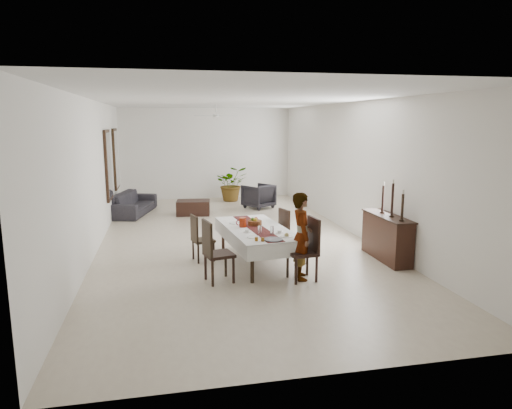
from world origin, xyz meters
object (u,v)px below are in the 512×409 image
dining_table_top (256,229)px  sideboard_body (387,238)px  red_pitcher (243,222)px  woman (302,236)px  sofa (133,203)px

dining_table_top → sideboard_body: bearing=-12.5°
red_pitcher → woman: size_ratio=0.12×
dining_table_top → sofa: dining_table_top is taller
sofa → red_pitcher: bearing=-141.0°
sideboard_body → sofa: bearing=132.3°
dining_table_top → woman: woman is taller
red_pitcher → sideboard_body: (2.86, -0.41, -0.36)m
red_pitcher → dining_table_top: bearing=-25.0°
sofa → dining_table_top: bearing=-139.3°
woman → sofa: 7.28m
dining_table_top → sofa: (-2.63, 5.46, -0.35)m
dining_table_top → sideboard_body: sideboard_body is taller
dining_table_top → woman: size_ratio=1.45×
red_pitcher → sofa: 5.88m
sideboard_body → sofa: size_ratio=0.66×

